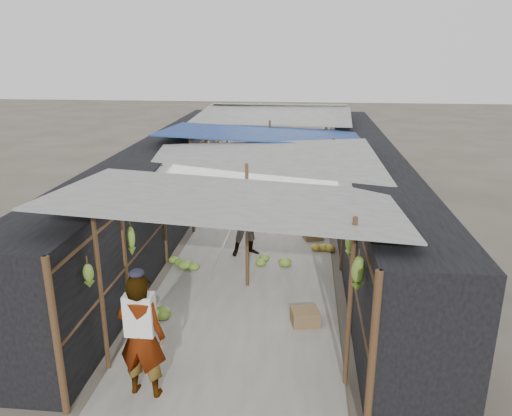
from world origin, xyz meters
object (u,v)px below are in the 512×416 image
(crate_near, at_px, (305,317))
(black_basin, at_px, (322,197))
(shopper_blue, at_px, (249,220))
(vendor_elderly, at_px, (141,336))
(vendor_seated, at_px, (305,192))

(crate_near, bearing_deg, black_basin, 73.34)
(crate_near, relative_size, shopper_blue, 0.27)
(vendor_elderly, relative_size, shopper_blue, 1.07)
(crate_near, xyz_separation_m, shopper_blue, (-1.34, 3.03, 0.73))
(crate_near, height_order, vendor_elderly, vendor_elderly)
(vendor_seated, bearing_deg, vendor_elderly, -45.14)
(black_basin, height_order, vendor_elderly, vendor_elderly)
(black_basin, height_order, shopper_blue, shopper_blue)
(shopper_blue, bearing_deg, black_basin, 47.93)
(crate_near, height_order, vendor_seated, vendor_seated)
(vendor_elderly, xyz_separation_m, shopper_blue, (0.91, 5.13, -0.06))
(black_basin, relative_size, shopper_blue, 0.38)
(black_basin, height_order, vendor_seated, vendor_seated)
(vendor_elderly, xyz_separation_m, vendor_seated, (2.19, 9.23, -0.50))
(shopper_blue, bearing_deg, vendor_seated, 52.21)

